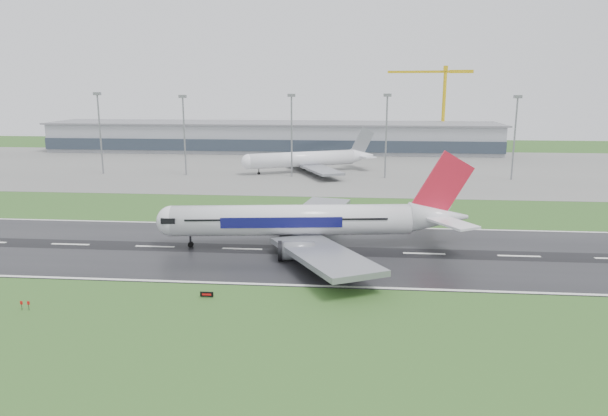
# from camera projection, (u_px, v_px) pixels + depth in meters

# --- Properties ---
(ground) EXTENTS (520.00, 520.00, 0.00)m
(ground) POSITION_uv_depth(u_px,v_px,m) (155.00, 247.00, 125.44)
(ground) COLOR #29521E
(ground) RESTS_ON ground
(runway) EXTENTS (400.00, 45.00, 0.10)m
(runway) POSITION_uv_depth(u_px,v_px,m) (155.00, 247.00, 125.43)
(runway) COLOR black
(runway) RESTS_ON ground
(apron) EXTENTS (400.00, 130.00, 0.08)m
(apron) POSITION_uv_depth(u_px,v_px,m) (253.00, 167.00, 246.94)
(apron) COLOR slate
(apron) RESTS_ON ground
(terminal) EXTENTS (240.00, 36.00, 15.00)m
(terminal) POSITION_uv_depth(u_px,v_px,m) (273.00, 137.00, 303.64)
(terminal) COLOR gray
(terminal) RESTS_ON ground
(main_airliner) EXTENTS (77.44, 74.55, 20.62)m
(main_airliner) POSITION_uv_depth(u_px,v_px,m) (314.00, 202.00, 123.52)
(main_airliner) COLOR silver
(main_airliner) RESTS_ON runway
(parked_airliner) EXTENTS (77.20, 75.18, 17.45)m
(parked_airliner) POSITION_uv_depth(u_px,v_px,m) (308.00, 151.00, 230.68)
(parked_airliner) COLOR white
(parked_airliner) RESTS_ON apron
(tower_crane) EXTENTS (45.82, 12.63, 45.67)m
(tower_crane) POSITION_uv_depth(u_px,v_px,m) (444.00, 109.00, 306.72)
(tower_crane) COLOR gold
(tower_crane) RESTS_ON ground
(runway_sign) EXTENTS (2.27, 0.94, 1.04)m
(runway_sign) POSITION_uv_depth(u_px,v_px,m) (207.00, 295.00, 95.54)
(runway_sign) COLOR black
(runway_sign) RESTS_ON ground
(floodmast_1) EXTENTS (0.64, 0.64, 31.68)m
(floodmast_1) POSITION_uv_depth(u_px,v_px,m) (100.00, 135.00, 224.25)
(floodmast_1) COLOR gray
(floodmast_1) RESTS_ON ground
(floodmast_2) EXTENTS (0.64, 0.64, 30.69)m
(floodmast_2) POSITION_uv_depth(u_px,v_px,m) (184.00, 137.00, 221.32)
(floodmast_2) COLOR gray
(floodmast_2) RESTS_ON ground
(floodmast_3) EXTENTS (0.64, 0.64, 31.18)m
(floodmast_3) POSITION_uv_depth(u_px,v_px,m) (292.00, 137.00, 217.50)
(floodmast_3) COLOR gray
(floodmast_3) RESTS_ON ground
(floodmast_4) EXTENTS (0.64, 0.64, 31.31)m
(floodmast_4) POSITION_uv_depth(u_px,v_px,m) (386.00, 138.00, 214.28)
(floodmast_4) COLOR gray
(floodmast_4) RESTS_ON ground
(floodmast_5) EXTENTS (0.64, 0.64, 30.82)m
(floodmast_5) POSITION_uv_depth(u_px,v_px,m) (514.00, 140.00, 210.12)
(floodmast_5) COLOR gray
(floodmast_5) RESTS_ON ground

